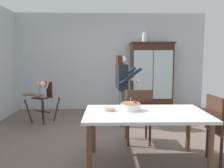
{
  "coord_description": "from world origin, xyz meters",
  "views": [
    {
      "loc": [
        -0.14,
        -3.94,
        1.51
      ],
      "look_at": [
        -0.01,
        0.7,
        0.95
      ],
      "focal_mm": 36.95,
      "sensor_mm": 36.0,
      "label": 1
    }
  ],
  "objects_px": {
    "serving_bowl": "(109,109)",
    "dining_chair_far_side": "(139,113)",
    "dining_chair_right_end": "(221,125)",
    "ceramic_vase": "(144,38)",
    "birthday_cake": "(131,107)",
    "dining_table": "(145,118)",
    "adult_person": "(122,82)",
    "high_chair_with_toddler": "(42,94)",
    "china_cabinet": "(151,77)"
  },
  "relations": [
    {
      "from": "serving_bowl",
      "to": "dining_chair_far_side",
      "type": "relative_size",
      "value": 0.19
    },
    {
      "from": "dining_chair_far_side",
      "to": "dining_chair_right_end",
      "type": "bearing_deg",
      "value": 145.42
    },
    {
      "from": "ceramic_vase",
      "to": "serving_bowl",
      "type": "height_order",
      "value": "ceramic_vase"
    },
    {
      "from": "birthday_cake",
      "to": "ceramic_vase",
      "type": "bearing_deg",
      "value": 77.16
    },
    {
      "from": "dining_table",
      "to": "dining_chair_right_end",
      "type": "relative_size",
      "value": 1.76
    },
    {
      "from": "ceramic_vase",
      "to": "birthday_cake",
      "type": "bearing_deg",
      "value": -102.84
    },
    {
      "from": "ceramic_vase",
      "to": "birthday_cake",
      "type": "distance_m",
      "value": 3.39
    },
    {
      "from": "birthday_cake",
      "to": "dining_chair_right_end",
      "type": "xyz_separation_m",
      "value": [
        1.25,
        -0.14,
        -0.24
      ]
    },
    {
      "from": "adult_person",
      "to": "birthday_cake",
      "type": "xyz_separation_m",
      "value": [
        0.0,
        -1.69,
        -0.17
      ]
    },
    {
      "from": "birthday_cake",
      "to": "dining_chair_far_side",
      "type": "relative_size",
      "value": 0.29
    },
    {
      "from": "high_chair_with_toddler",
      "to": "serving_bowl",
      "type": "relative_size",
      "value": 5.28
    },
    {
      "from": "serving_bowl",
      "to": "dining_chair_right_end",
      "type": "relative_size",
      "value": 0.19
    },
    {
      "from": "birthday_cake",
      "to": "adult_person",
      "type": "bearing_deg",
      "value": 90.12
    },
    {
      "from": "china_cabinet",
      "to": "high_chair_with_toddler",
      "type": "height_order",
      "value": "china_cabinet"
    },
    {
      "from": "dining_table",
      "to": "china_cabinet",
      "type": "bearing_deg",
      "value": 77.31
    },
    {
      "from": "high_chair_with_toddler",
      "to": "dining_chair_far_side",
      "type": "bearing_deg",
      "value": -7.32
    },
    {
      "from": "china_cabinet",
      "to": "dining_chair_far_side",
      "type": "xyz_separation_m",
      "value": [
        -0.71,
        -2.49,
        -0.4
      ]
    },
    {
      "from": "birthday_cake",
      "to": "china_cabinet",
      "type": "bearing_deg",
      "value": 73.46
    },
    {
      "from": "dining_table",
      "to": "dining_chair_far_side",
      "type": "relative_size",
      "value": 1.76
    },
    {
      "from": "serving_bowl",
      "to": "high_chair_with_toddler",
      "type": "bearing_deg",
      "value": 126.34
    },
    {
      "from": "ceramic_vase",
      "to": "adult_person",
      "type": "bearing_deg",
      "value": -116.86
    },
    {
      "from": "adult_person",
      "to": "dining_chair_far_side",
      "type": "height_order",
      "value": "adult_person"
    },
    {
      "from": "serving_bowl",
      "to": "dining_chair_far_side",
      "type": "bearing_deg",
      "value": 50.3
    },
    {
      "from": "adult_person",
      "to": "birthday_cake",
      "type": "relative_size",
      "value": 5.47
    },
    {
      "from": "ceramic_vase",
      "to": "dining_table",
      "type": "xyz_separation_m",
      "value": [
        -0.51,
        -3.21,
        -1.35
      ]
    },
    {
      "from": "ceramic_vase",
      "to": "dining_chair_right_end",
      "type": "relative_size",
      "value": 0.28
    },
    {
      "from": "china_cabinet",
      "to": "birthday_cake",
      "type": "distance_m",
      "value": 3.22
    },
    {
      "from": "birthday_cake",
      "to": "dining_chair_right_end",
      "type": "relative_size",
      "value": 0.29
    },
    {
      "from": "ceramic_vase",
      "to": "high_chair_with_toddler",
      "type": "height_order",
      "value": "ceramic_vase"
    },
    {
      "from": "adult_person",
      "to": "ceramic_vase",
      "type": "bearing_deg",
      "value": -36.48
    },
    {
      "from": "birthday_cake",
      "to": "serving_bowl",
      "type": "bearing_deg",
      "value": -175.39
    },
    {
      "from": "dining_chair_far_side",
      "to": "serving_bowl",
      "type": "bearing_deg",
      "value": 50.49
    },
    {
      "from": "dining_table",
      "to": "serving_bowl",
      "type": "relative_size",
      "value": 9.39
    },
    {
      "from": "ceramic_vase",
      "to": "dining_chair_right_end",
      "type": "bearing_deg",
      "value": -80.33
    },
    {
      "from": "dining_chair_right_end",
      "to": "dining_chair_far_side",
      "type": "bearing_deg",
      "value": 51.61
    },
    {
      "from": "high_chair_with_toddler",
      "to": "dining_chair_far_side",
      "type": "height_order",
      "value": "dining_chair_far_side"
    },
    {
      "from": "serving_bowl",
      "to": "dining_chair_right_end",
      "type": "xyz_separation_m",
      "value": [
        1.56,
        -0.11,
        -0.21
      ]
    },
    {
      "from": "serving_bowl",
      "to": "dining_chair_right_end",
      "type": "bearing_deg",
      "value": -4.17
    },
    {
      "from": "serving_bowl",
      "to": "dining_chair_far_side",
      "type": "distance_m",
      "value": 0.83
    },
    {
      "from": "dining_table",
      "to": "birthday_cake",
      "type": "distance_m",
      "value": 0.27
    },
    {
      "from": "dining_chair_far_side",
      "to": "dining_table",
      "type": "bearing_deg",
      "value": 89.55
    },
    {
      "from": "china_cabinet",
      "to": "adult_person",
      "type": "relative_size",
      "value": 1.24
    },
    {
      "from": "china_cabinet",
      "to": "birthday_cake",
      "type": "bearing_deg",
      "value": -106.54
    },
    {
      "from": "china_cabinet",
      "to": "serving_bowl",
      "type": "bearing_deg",
      "value": -111.51
    },
    {
      "from": "adult_person",
      "to": "high_chair_with_toddler",
      "type": "bearing_deg",
      "value": 70.67
    },
    {
      "from": "adult_person",
      "to": "dining_chair_right_end",
      "type": "distance_m",
      "value": 2.26
    },
    {
      "from": "dining_chair_far_side",
      "to": "adult_person",
      "type": "bearing_deg",
      "value": -79.21
    },
    {
      "from": "adult_person",
      "to": "birthday_cake",
      "type": "bearing_deg",
      "value": 170.49
    },
    {
      "from": "ceramic_vase",
      "to": "high_chair_with_toddler",
      "type": "relative_size",
      "value": 0.28
    },
    {
      "from": "high_chair_with_toddler",
      "to": "dining_table",
      "type": "xyz_separation_m",
      "value": [
        1.99,
        -2.12,
        0.0
      ]
    }
  ]
}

